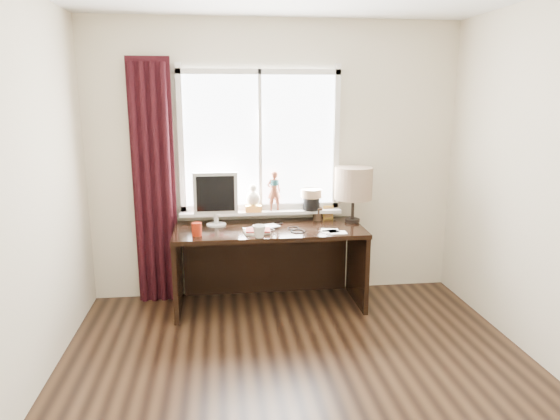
{
  "coord_description": "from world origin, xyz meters",
  "views": [
    {
      "loc": [
        -0.53,
        -2.69,
        1.91
      ],
      "look_at": [
        -0.05,
        1.25,
        1.0
      ],
      "focal_mm": 32.0,
      "sensor_mm": 36.0,
      "label": 1
    }
  ],
  "objects": [
    {
      "name": "laptop",
      "position": [
        -0.17,
        1.58,
        0.76
      ],
      "size": [
        0.39,
        0.33,
        0.03
      ],
      "primitive_type": "imported",
      "rotation": [
        0.0,
        0.0,
        0.45
      ],
      "color": "silver",
      "rests_on": "desk"
    },
    {
      "name": "icon_frame",
      "position": [
        0.5,
        1.9,
        0.81
      ],
      "size": [
        0.1,
        0.03,
        0.13
      ],
      "color": "gold",
      "rests_on": "desk"
    },
    {
      "name": "desk_cables",
      "position": [
        0.09,
        1.58,
        0.75
      ],
      "size": [
        0.29,
        0.46,
        0.01
      ],
      "color": "black",
      "rests_on": "desk"
    },
    {
      "name": "brush_holder",
      "position": [
        0.39,
        1.86,
        0.81
      ],
      "size": [
        0.09,
        0.09,
        0.25
      ],
      "color": "black",
      "rests_on": "desk"
    },
    {
      "name": "monitor",
      "position": [
        -0.57,
        1.78,
        1.03
      ],
      "size": [
        0.4,
        0.18,
        0.49
      ],
      "color": "beige",
      "rests_on": "desk"
    },
    {
      "name": "notebook_stack",
      "position": [
        -0.22,
        1.48,
        0.77
      ],
      "size": [
        0.24,
        0.18,
        0.03
      ],
      "color": "beige",
      "rests_on": "desk"
    },
    {
      "name": "red_cup",
      "position": [
        -0.74,
        1.45,
        0.81
      ],
      "size": [
        0.08,
        0.08,
        0.11
      ],
      "primitive_type": "cylinder",
      "color": "maroon",
      "rests_on": "desk"
    },
    {
      "name": "curtain",
      "position": [
        -1.13,
        1.91,
        1.12
      ],
      "size": [
        0.38,
        0.09,
        2.25
      ],
      "color": "black",
      "rests_on": "floor"
    },
    {
      "name": "floor",
      "position": [
        0.0,
        0.0,
        0.0
      ],
      "size": [
        3.5,
        4.0,
        0.0
      ],
      "primitive_type": "cube",
      "color": "#3B2616",
      "rests_on": "ground"
    },
    {
      "name": "loose_papers",
      "position": [
        0.44,
        1.44,
        0.75
      ],
      "size": [
        0.22,
        0.2,
        0.0
      ],
      "color": "white",
      "rests_on": "desk"
    },
    {
      "name": "table_lamp",
      "position": [
        0.7,
        1.75,
        1.11
      ],
      "size": [
        0.35,
        0.35,
        0.52
      ],
      "color": "black",
      "rests_on": "desk"
    },
    {
      "name": "desk",
      "position": [
        -0.1,
        1.73,
        0.51
      ],
      "size": [
        1.7,
        0.7,
        0.75
      ],
      "color": "black",
      "rests_on": "floor"
    },
    {
      "name": "wall_back",
      "position": [
        0.0,
        2.0,
        1.3
      ],
      "size": [
        3.5,
        0.0,
        2.6
      ],
      "primitive_type": "cube",
      "rotation": [
        1.57,
        0.0,
        0.0
      ],
      "color": "beige",
      "rests_on": "ground"
    },
    {
      "name": "window",
      "position": [
        -0.13,
        1.95,
        1.31
      ],
      "size": [
        1.52,
        0.22,
        1.4
      ],
      "color": "white",
      "rests_on": "ground"
    },
    {
      "name": "mug",
      "position": [
        -0.22,
        1.33,
        0.81
      ],
      "size": [
        0.15,
        0.15,
        0.11
      ],
      "primitive_type": "imported",
      "rotation": [
        0.0,
        0.0,
        0.91
      ],
      "color": "white",
      "rests_on": "desk"
    }
  ]
}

